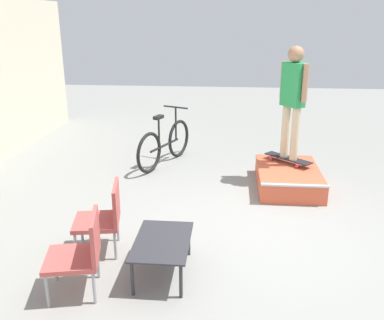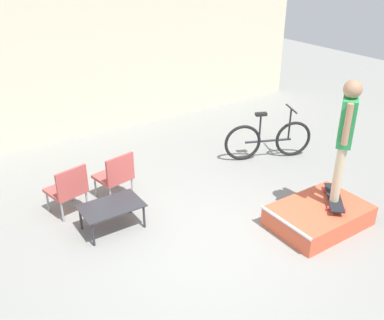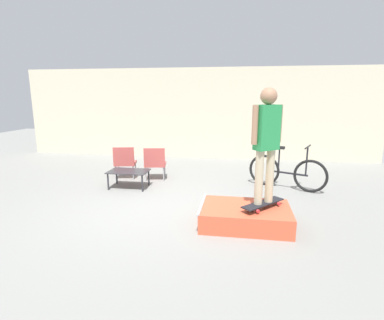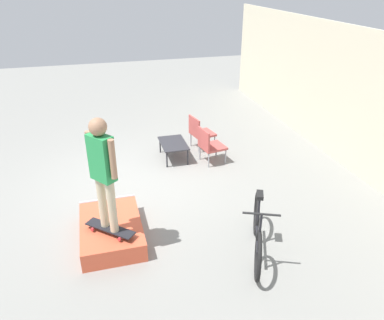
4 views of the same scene
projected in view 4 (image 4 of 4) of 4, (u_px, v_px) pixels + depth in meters
The scene contains 9 objects.
ground_plane at pixel (133, 184), 7.84m from camera, with size 24.00×24.00×0.00m, color gray.
house_wall_back at pixel (344, 97), 8.28m from camera, with size 12.00×0.06×3.00m.
skate_ramp_box at pixel (111, 230), 6.19m from camera, with size 1.48×0.98×0.34m.
skateboard_on_ramp at pixel (110, 228), 5.83m from camera, with size 0.72×0.76×0.07m.
person_skater at pixel (103, 167), 5.34m from camera, with size 0.47×0.39×1.82m.
coffee_table at pixel (173, 144), 8.76m from camera, with size 0.91×0.59×0.40m.
patio_chair_left at pixel (200, 131), 9.22m from camera, with size 0.62×0.62×0.84m.
patio_chair_right at pixel (209, 144), 8.53m from camera, with size 0.61×0.61×0.84m.
bicycle at pixel (257, 232), 5.77m from camera, with size 1.67×0.79×1.03m.
Camera 4 is at (6.85, -0.59, 3.98)m, focal length 35.00 mm.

